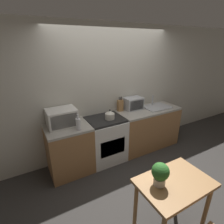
{
  "coord_description": "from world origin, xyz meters",
  "views": [
    {
      "loc": [
        -1.69,
        -2.08,
        2.23
      ],
      "look_at": [
        -0.24,
        0.54,
        1.05
      ],
      "focal_mm": 28.0,
      "sensor_mm": 36.0,
      "label": 1
    }
  ],
  "objects_px": {
    "kettle": "(110,115)",
    "bottle": "(78,124)",
    "microwave": "(62,118)",
    "dining_table": "(174,190)",
    "toaster_oven": "(133,104)",
    "stove_range": "(106,139)"
  },
  "relations": [
    {
      "from": "bottle",
      "to": "toaster_oven",
      "type": "xyz_separation_m",
      "value": [
        1.35,
        0.35,
        0.03
      ]
    },
    {
      "from": "kettle",
      "to": "microwave",
      "type": "xyz_separation_m",
      "value": [
        -0.85,
        0.15,
        0.07
      ]
    },
    {
      "from": "stove_range",
      "to": "kettle",
      "type": "bearing_deg",
      "value": -38.68
    },
    {
      "from": "kettle",
      "to": "bottle",
      "type": "distance_m",
      "value": 0.67
    },
    {
      "from": "stove_range",
      "to": "bottle",
      "type": "xyz_separation_m",
      "value": [
        -0.59,
        -0.19,
        0.56
      ]
    },
    {
      "from": "stove_range",
      "to": "bottle",
      "type": "relative_size",
      "value": 3.34
    },
    {
      "from": "microwave",
      "to": "bottle",
      "type": "distance_m",
      "value": 0.35
    },
    {
      "from": "kettle",
      "to": "bottle",
      "type": "height_order",
      "value": "bottle"
    },
    {
      "from": "microwave",
      "to": "toaster_oven",
      "type": "relative_size",
      "value": 1.27
    },
    {
      "from": "stove_range",
      "to": "kettle",
      "type": "relative_size",
      "value": 4.7
    },
    {
      "from": "stove_range",
      "to": "microwave",
      "type": "distance_m",
      "value": 0.99
    },
    {
      "from": "kettle",
      "to": "dining_table",
      "type": "bearing_deg",
      "value": -91.24
    },
    {
      "from": "kettle",
      "to": "dining_table",
      "type": "relative_size",
      "value": 0.22
    },
    {
      "from": "bottle",
      "to": "toaster_oven",
      "type": "distance_m",
      "value": 1.39
    },
    {
      "from": "kettle",
      "to": "microwave",
      "type": "distance_m",
      "value": 0.87
    },
    {
      "from": "microwave",
      "to": "toaster_oven",
      "type": "bearing_deg",
      "value": 2.3
    },
    {
      "from": "kettle",
      "to": "toaster_oven",
      "type": "height_order",
      "value": "toaster_oven"
    },
    {
      "from": "dining_table",
      "to": "toaster_oven",
      "type": "bearing_deg",
      "value": 68.66
    },
    {
      "from": "stove_range",
      "to": "microwave",
      "type": "xyz_separation_m",
      "value": [
        -0.78,
        0.1,
        0.6
      ]
    },
    {
      "from": "bottle",
      "to": "dining_table",
      "type": "height_order",
      "value": "bottle"
    },
    {
      "from": "microwave",
      "to": "dining_table",
      "type": "height_order",
      "value": "microwave"
    },
    {
      "from": "kettle",
      "to": "bottle",
      "type": "xyz_separation_m",
      "value": [
        -0.66,
        -0.13,
        0.02
      ]
    }
  ]
}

